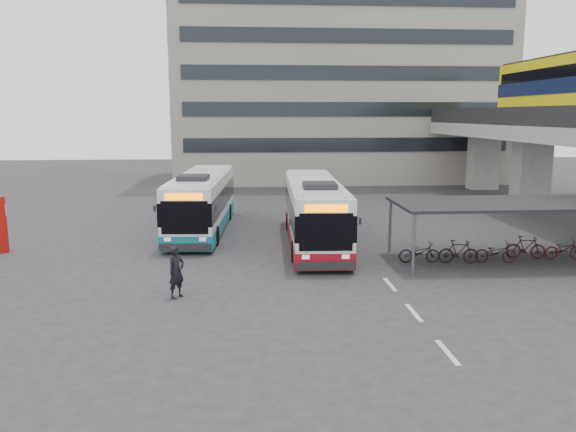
{
  "coord_description": "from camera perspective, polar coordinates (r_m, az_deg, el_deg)",
  "views": [
    {
      "loc": [
        -2.69,
        -19.49,
        6.15
      ],
      "look_at": [
        -1.01,
        3.36,
        2.0
      ],
      "focal_mm": 35.0,
      "sensor_mm": 36.0,
      "label": 1
    }
  ],
  "objects": [
    {
      "name": "ground",
      "position": [
        20.61,
        3.52,
        -7.11
      ],
      "size": [
        120.0,
        120.0,
        0.0
      ],
      "primitive_type": "plane",
      "color": "#28282B",
      "rests_on": "ground"
    },
    {
      "name": "bike_shelter",
      "position": [
        25.54,
        21.78,
        -1.1
      ],
      "size": [
        10.0,
        4.0,
        2.54
      ],
      "color": "#595B60",
      "rests_on": "ground"
    },
    {
      "name": "office_block",
      "position": [
        56.52,
        4.86,
        16.69
      ],
      "size": [
        30.0,
        15.0,
        25.0
      ],
      "primitive_type": "cube",
      "color": "gray",
      "rests_on": "ground"
    },
    {
      "name": "road_markings",
      "position": [
        18.35,
        12.67,
        -9.56
      ],
      "size": [
        0.15,
        7.6,
        0.01
      ],
      "color": "beige",
      "rests_on": "ground"
    },
    {
      "name": "bus_main",
      "position": [
        27.0,
        2.67,
        0.39
      ],
      "size": [
        2.82,
        11.2,
        3.28
      ],
      "rotation": [
        0.0,
        0.0,
        -0.04
      ],
      "color": "white",
      "rests_on": "ground"
    },
    {
      "name": "bus_teal",
      "position": [
        30.35,
        -8.7,
        1.38
      ],
      "size": [
        3.11,
        11.21,
        3.28
      ],
      "rotation": [
        0.0,
        0.0,
        -0.06
      ],
      "color": "white",
      "rests_on": "ground"
    },
    {
      "name": "pedestrian",
      "position": [
        19.45,
        -11.28,
        -5.59
      ],
      "size": [
        0.76,
        0.78,
        1.8
      ],
      "primitive_type": "imported",
      "rotation": [
        0.0,
        0.0,
        0.85
      ],
      "color": "black",
      "rests_on": "ground"
    },
    {
      "name": "sign_totem_north",
      "position": [
        28.23,
        -27.17,
        -0.74
      ],
      "size": [
        0.55,
        0.23,
        2.55
      ],
      "rotation": [
        0.0,
        0.0,
        0.14
      ],
      "color": "#A20D09",
      "rests_on": "ground"
    }
  ]
}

